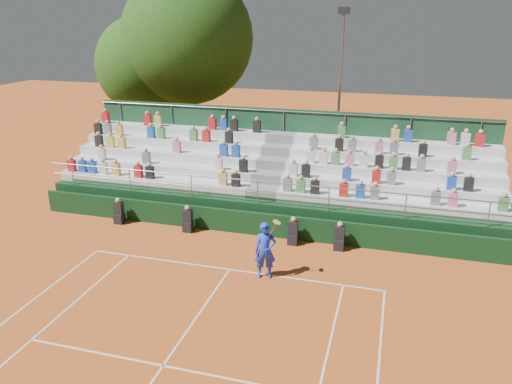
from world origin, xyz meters
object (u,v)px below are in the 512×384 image
(tennis_player, at_px, (265,251))
(tree_east, at_px, (188,38))
(tree_west, at_px, (146,65))
(floodlight_mast, at_px, (340,84))

(tennis_player, distance_m, tree_east, 17.12)
(tree_west, relative_size, tree_east, 0.78)
(tennis_player, height_order, tree_east, tree_east)
(tennis_player, distance_m, floodlight_mast, 12.92)
(tennis_player, relative_size, tree_east, 0.20)
(floodlight_mast, bearing_deg, tennis_player, -94.17)
(tennis_player, xyz_separation_m, tree_east, (-8.39, 13.49, 6.39))
(tree_west, height_order, tree_east, tree_east)
(tree_west, bearing_deg, tree_east, -2.62)
(tree_west, bearing_deg, floodlight_mast, -6.75)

